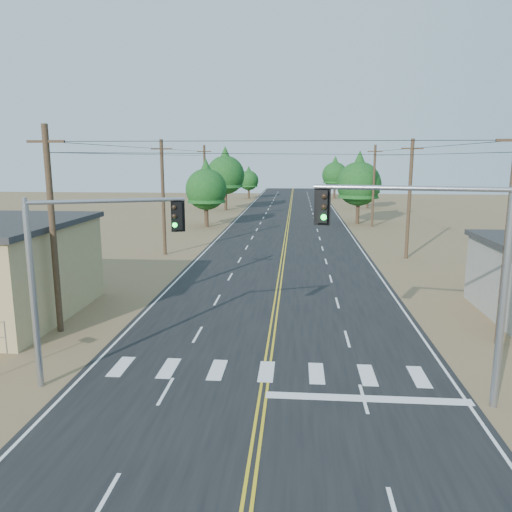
# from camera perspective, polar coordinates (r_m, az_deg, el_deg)

# --- Properties ---
(ground) EXTENTS (220.00, 220.00, 0.00)m
(ground) POSITION_cam_1_polar(r_m,az_deg,el_deg) (13.71, -1.09, -26.97)
(ground) COLOR olive
(ground) RESTS_ON ground
(road) EXTENTS (15.00, 200.00, 0.02)m
(road) POSITION_cam_1_polar(r_m,az_deg,el_deg) (41.61, 3.05, -0.56)
(road) COLOR black
(road) RESTS_ON ground
(utility_pole_left_near) EXTENTS (1.80, 0.30, 10.00)m
(utility_pole_left_near) POSITION_cam_1_polar(r_m,az_deg,el_deg) (25.74, -22.22, 2.87)
(utility_pole_left_near) COLOR #4C3826
(utility_pole_left_near) RESTS_ON ground
(utility_pole_left_mid) EXTENTS (1.80, 0.30, 10.00)m
(utility_pole_left_mid) POSITION_cam_1_polar(r_m,az_deg,el_deg) (44.40, -10.57, 6.67)
(utility_pole_left_mid) COLOR #4C3826
(utility_pole_left_mid) RESTS_ON ground
(utility_pole_left_far) EXTENTS (1.80, 0.30, 10.00)m
(utility_pole_left_far) POSITION_cam_1_polar(r_m,az_deg,el_deg) (63.88, -5.86, 8.13)
(utility_pole_left_far) COLOR #4C3826
(utility_pole_left_far) RESTS_ON ground
(utility_pole_right_near) EXTENTS (1.80, 0.30, 10.00)m
(utility_pole_right_near) POSITION_cam_1_polar(r_m,az_deg,el_deg) (24.81, 26.88, 2.21)
(utility_pole_right_near) COLOR #4C3826
(utility_pole_right_near) RESTS_ON ground
(utility_pole_right_mid) EXTENTS (1.80, 0.30, 10.00)m
(utility_pole_right_mid) POSITION_cam_1_polar(r_m,az_deg,el_deg) (43.87, 17.13, 6.32)
(utility_pole_right_mid) COLOR #4C3826
(utility_pole_right_mid) RESTS_ON ground
(utility_pole_right_far) EXTENTS (1.80, 0.30, 10.00)m
(utility_pole_right_far) POSITION_cam_1_polar(r_m,az_deg,el_deg) (63.51, 13.30, 7.87)
(utility_pole_right_far) COLOR #4C3826
(utility_pole_right_far) RESTS_ON ground
(signal_mast_left) EXTENTS (5.35, 2.33, 7.10)m
(signal_mast_left) POSITION_cam_1_polar(r_m,az_deg,el_deg) (19.51, -19.67, -0.35)
(signal_mast_left) COLOR gray
(signal_mast_left) RESTS_ON ground
(signal_mast_right) EXTENTS (6.43, 1.50, 7.67)m
(signal_mast_right) POSITION_cam_1_polar(r_m,az_deg,el_deg) (17.95, 20.92, -0.05)
(signal_mast_right) COLOR gray
(signal_mast_right) RESTS_ON ground
(tree_left_near) EXTENTS (5.06, 5.06, 8.43)m
(tree_left_near) POSITION_cam_1_polar(r_m,az_deg,el_deg) (61.99, -5.72, 8.07)
(tree_left_near) COLOR #3F2D1E
(tree_left_near) RESTS_ON ground
(tree_left_mid) EXTENTS (6.20, 6.20, 10.33)m
(tree_left_mid) POSITION_cam_1_polar(r_m,az_deg,el_deg) (81.95, -3.52, 9.67)
(tree_left_mid) COLOR #3F2D1E
(tree_left_mid) RESTS_ON ground
(tree_left_far) EXTENTS (4.10, 4.10, 6.83)m
(tree_left_far) POSITION_cam_1_polar(r_m,az_deg,el_deg) (105.51, -0.84, 8.86)
(tree_left_far) COLOR #3F2D1E
(tree_left_far) RESTS_ON ground
(tree_right_near) EXTENTS (5.63, 5.63, 9.38)m
(tree_right_near) POSITION_cam_1_polar(r_m,az_deg,el_deg) (65.81, 11.69, 8.58)
(tree_right_near) COLOR #3F2D1E
(tree_right_near) RESTS_ON ground
(tree_right_mid) EXTENTS (4.44, 4.44, 7.40)m
(tree_right_mid) POSITION_cam_1_polar(r_m,az_deg,el_deg) (86.79, 12.71, 8.32)
(tree_right_mid) COLOR #3F2D1E
(tree_right_mid) RESTS_ON ground
(tree_right_far) EXTENTS (5.32, 5.32, 8.86)m
(tree_right_far) POSITION_cam_1_polar(r_m,az_deg,el_deg) (107.19, 9.02, 9.42)
(tree_right_far) COLOR #3F2D1E
(tree_right_far) RESTS_ON ground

